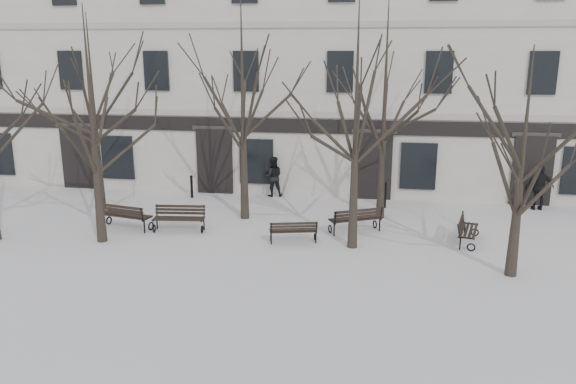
% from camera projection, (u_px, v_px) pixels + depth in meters
% --- Properties ---
extents(ground, '(100.00, 100.00, 0.00)m').
position_uv_depth(ground, '(256.00, 260.00, 17.31)').
color(ground, silver).
rests_on(ground, ground).
extents(building, '(40.40, 10.20, 11.40)m').
position_uv_depth(building, '(306.00, 65.00, 28.36)').
color(building, beige).
rests_on(building, ground).
extents(tree_1, '(5.38, 5.38, 7.68)m').
position_uv_depth(tree_1, '(90.00, 98.00, 17.82)').
color(tree_1, black).
rests_on(tree_1, ground).
extents(tree_2, '(5.45, 5.45, 7.78)m').
position_uv_depth(tree_2, '(357.00, 98.00, 17.24)').
color(tree_2, black).
rests_on(tree_2, ground).
extents(tree_3, '(4.51, 4.51, 6.44)m').
position_uv_depth(tree_3, '(525.00, 137.00, 15.16)').
color(tree_3, black).
rests_on(tree_3, ground).
extents(tree_4, '(5.38, 5.38, 7.69)m').
position_uv_depth(tree_4, '(92.00, 89.00, 21.83)').
color(tree_4, black).
rests_on(tree_4, ground).
extents(tree_5, '(5.81, 5.81, 8.30)m').
position_uv_depth(tree_5, '(242.00, 81.00, 20.32)').
color(tree_5, black).
rests_on(tree_5, ground).
extents(tree_6, '(5.66, 5.66, 8.09)m').
position_uv_depth(tree_6, '(385.00, 85.00, 20.44)').
color(tree_6, black).
rests_on(tree_6, ground).
extents(bench_1, '(2.04, 1.12, 0.98)m').
position_uv_depth(bench_1, '(124.00, 215.00, 20.13)').
color(bench_1, black).
rests_on(bench_1, ground).
extents(bench_2, '(1.66, 0.91, 0.80)m').
position_uv_depth(bench_2, '(293.00, 231.00, 18.73)').
color(bench_2, black).
rests_on(bench_2, ground).
extents(bench_3, '(1.86, 0.82, 0.91)m').
position_uv_depth(bench_3, '(179.00, 217.00, 19.99)').
color(bench_3, black).
rests_on(bench_3, ground).
extents(bench_4, '(1.93, 1.41, 0.93)m').
position_uv_depth(bench_4, '(356.00, 219.00, 19.79)').
color(bench_4, black).
rests_on(bench_4, ground).
extents(bench_5, '(1.00, 1.80, 0.87)m').
position_uv_depth(bench_5, '(467.00, 229.00, 18.76)').
color(bench_5, black).
rests_on(bench_5, ground).
extents(bollard_a, '(0.13, 0.13, 1.01)m').
position_uv_depth(bollard_a, '(192.00, 186.00, 24.42)').
color(bollard_a, black).
rests_on(bollard_a, ground).
extents(bollard_b, '(0.14, 0.14, 1.09)m').
position_uv_depth(bollard_b, '(385.00, 194.00, 22.86)').
color(bollard_b, black).
rests_on(bollard_b, ground).
extents(pedestrian_b, '(0.99, 0.85, 1.77)m').
position_uv_depth(pedestrian_b, '(273.00, 196.00, 24.86)').
color(pedestrian_b, black).
rests_on(pedestrian_b, ground).
extents(pedestrian_c, '(1.12, 0.52, 1.87)m').
position_uv_depth(pedestrian_c, '(537.00, 210.00, 22.74)').
color(pedestrian_c, black).
rests_on(pedestrian_c, ground).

